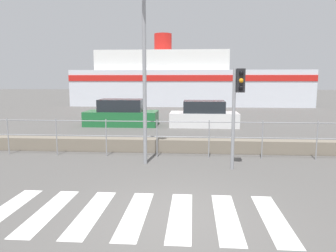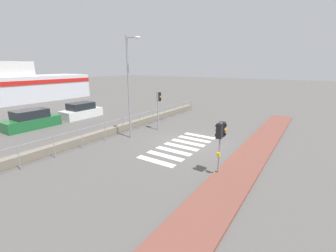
{
  "view_description": "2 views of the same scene",
  "coord_description": "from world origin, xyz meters",
  "px_view_note": "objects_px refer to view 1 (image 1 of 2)",
  "views": [
    {
      "loc": [
        0.33,
        -6.14,
        2.67
      ],
      "look_at": [
        -0.29,
        2.0,
        1.5
      ],
      "focal_mm": 35.0,
      "sensor_mm": 36.0,
      "label": 1
    },
    {
      "loc": [
        -12.37,
        -6.74,
        4.96
      ],
      "look_at": [
        -0.78,
        1.0,
        1.2
      ],
      "focal_mm": 24.0,
      "sensor_mm": 36.0,
      "label": 2
    }
  ],
  "objects_px": {
    "traffic_light_far": "(238,96)",
    "ferry_boat": "(184,82)",
    "parked_car_green": "(122,114)",
    "streetlamp": "(143,28)",
    "parked_car_white": "(204,116)"
  },
  "relations": [
    {
      "from": "parked_car_white",
      "to": "parked_car_green",
      "type": "bearing_deg",
      "value": 180.0
    },
    {
      "from": "traffic_light_far",
      "to": "streetlamp",
      "type": "xyz_separation_m",
      "value": [
        -2.79,
        0.25,
        1.99
      ]
    },
    {
      "from": "traffic_light_far",
      "to": "ferry_boat",
      "type": "height_order",
      "value": "ferry_boat"
    },
    {
      "from": "streetlamp",
      "to": "parked_car_white",
      "type": "bearing_deg",
      "value": 76.31
    },
    {
      "from": "ferry_boat",
      "to": "parked_car_green",
      "type": "xyz_separation_m",
      "value": [
        -3.21,
        -15.94,
        -1.71
      ]
    },
    {
      "from": "traffic_light_far",
      "to": "parked_car_green",
      "type": "relative_size",
      "value": 0.72
    },
    {
      "from": "parked_car_white",
      "to": "ferry_boat",
      "type": "bearing_deg",
      "value": 95.51
    },
    {
      "from": "ferry_boat",
      "to": "traffic_light_far",
      "type": "bearing_deg",
      "value": -84.95
    },
    {
      "from": "parked_car_green",
      "to": "streetlamp",
      "type": "bearing_deg",
      "value": -73.23
    },
    {
      "from": "ferry_boat",
      "to": "parked_car_green",
      "type": "height_order",
      "value": "ferry_boat"
    },
    {
      "from": "streetlamp",
      "to": "traffic_light_far",
      "type": "bearing_deg",
      "value": -5.17
    },
    {
      "from": "streetlamp",
      "to": "parked_car_white",
      "type": "distance_m",
      "value": 9.65
    },
    {
      "from": "streetlamp",
      "to": "parked_car_white",
      "type": "relative_size",
      "value": 1.78
    },
    {
      "from": "traffic_light_far",
      "to": "parked_car_green",
      "type": "bearing_deg",
      "value": 121.11
    },
    {
      "from": "parked_car_green",
      "to": "parked_car_white",
      "type": "distance_m",
      "value": 4.75
    }
  ]
}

